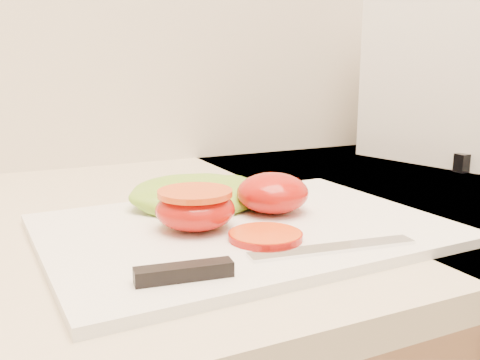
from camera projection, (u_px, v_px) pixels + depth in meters
name	position (u px, v px, depth m)	size (l,w,h in m)	color
cutting_board	(244.00, 229.00, 0.56)	(0.40, 0.29, 0.01)	white
tomato_half_dome	(273.00, 193.00, 0.59)	(0.08, 0.08, 0.04)	#B71B09
tomato_half_cut	(195.00, 208.00, 0.53)	(0.08, 0.08, 0.04)	#B71B09
tomato_slice_0	(265.00, 236.00, 0.51)	(0.07, 0.07, 0.01)	#D0611B
lettuce_leaf_0	(197.00, 195.00, 0.62)	(0.16, 0.10, 0.03)	#89B02E
lettuce_leaf_1	(234.00, 191.00, 0.64)	(0.11, 0.08, 0.02)	#89B02E
knife	(248.00, 262.00, 0.44)	(0.26, 0.04, 0.01)	silver
appliance	(450.00, 76.00, 0.97)	(0.20, 0.25, 0.30)	white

